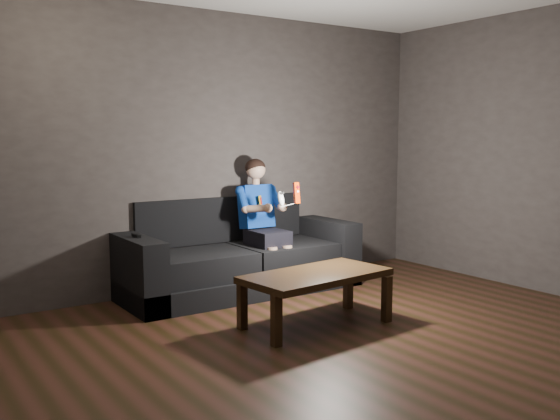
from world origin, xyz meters
TOP-DOWN VIEW (x-y plane):
  - floor at (0.00, 0.00)m, footprint 5.00×5.00m
  - back_wall at (0.00, 2.50)m, footprint 5.00×0.04m
  - sofa at (0.08, 2.22)m, footprint 2.31×1.00m
  - child at (0.35, 2.16)m, footprint 0.48×0.59m
  - wii_remote_red at (0.44, 1.70)m, footprint 0.06×0.08m
  - nunchuk_white at (0.27, 1.71)m, footprint 0.07×0.10m
  - wii_remote_black at (-0.96, 2.13)m, footprint 0.03×0.14m
  - coffee_table at (0.04, 0.87)m, footprint 1.24×0.71m

SIDE VIEW (x-z plane):
  - floor at x=0.00m, z-range 0.00..0.00m
  - sofa at x=0.08m, z-range -0.15..0.74m
  - coffee_table at x=0.04m, z-range 0.16..0.59m
  - wii_remote_black at x=-0.96m, z-range 0.63..0.66m
  - child at x=0.35m, z-range 0.17..1.34m
  - nunchuk_white at x=0.27m, z-range 0.86..1.01m
  - wii_remote_red at x=0.44m, z-range 0.87..1.07m
  - back_wall at x=0.00m, z-range 0.00..2.70m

